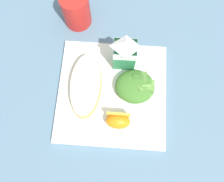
{
  "coord_description": "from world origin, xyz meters",
  "views": [
    {
      "loc": [
        0.01,
        -0.17,
        0.6
      ],
      "look_at": [
        0.0,
        0.0,
        0.03
      ],
      "focal_mm": 37.29,
      "sensor_mm": 36.0,
      "label": 1
    }
  ],
  "objects_px": {
    "cheesy_pizza_bread": "(86,86)",
    "milk_carton": "(125,52)",
    "green_salad_pile": "(135,86)",
    "white_plate": "(112,93)",
    "drinking_red_cup": "(76,10)",
    "orange_wedge_front": "(118,121)"
  },
  "relations": [
    {
      "from": "cheesy_pizza_bread",
      "to": "drinking_red_cup",
      "type": "height_order",
      "value": "drinking_red_cup"
    },
    {
      "from": "white_plate",
      "to": "green_salad_pile",
      "type": "height_order",
      "value": "green_salad_pile"
    },
    {
      "from": "orange_wedge_front",
      "to": "drinking_red_cup",
      "type": "bearing_deg",
      "value": 114.46
    },
    {
      "from": "cheesy_pizza_bread",
      "to": "orange_wedge_front",
      "type": "height_order",
      "value": "orange_wedge_front"
    },
    {
      "from": "white_plate",
      "to": "orange_wedge_front",
      "type": "height_order",
      "value": "orange_wedge_front"
    },
    {
      "from": "orange_wedge_front",
      "to": "cheesy_pizza_bread",
      "type": "bearing_deg",
      "value": 136.06
    },
    {
      "from": "milk_carton",
      "to": "drinking_red_cup",
      "type": "bearing_deg",
      "value": 136.86
    },
    {
      "from": "green_salad_pile",
      "to": "milk_carton",
      "type": "bearing_deg",
      "value": 113.68
    },
    {
      "from": "green_salad_pile",
      "to": "milk_carton",
      "type": "relative_size",
      "value": 0.91
    },
    {
      "from": "cheesy_pizza_bread",
      "to": "milk_carton",
      "type": "relative_size",
      "value": 1.55
    },
    {
      "from": "cheesy_pizza_bread",
      "to": "milk_carton",
      "type": "bearing_deg",
      "value": 40.48
    },
    {
      "from": "drinking_red_cup",
      "to": "white_plate",
      "type": "bearing_deg",
      "value": -62.34
    },
    {
      "from": "white_plate",
      "to": "milk_carton",
      "type": "xyz_separation_m",
      "value": [
        0.03,
        0.09,
        0.07
      ]
    },
    {
      "from": "white_plate",
      "to": "green_salad_pile",
      "type": "xyz_separation_m",
      "value": [
        0.06,
        0.01,
        0.03
      ]
    },
    {
      "from": "orange_wedge_front",
      "to": "drinking_red_cup",
      "type": "height_order",
      "value": "drinking_red_cup"
    },
    {
      "from": "cheesy_pizza_bread",
      "to": "green_salad_pile",
      "type": "bearing_deg",
      "value": 2.81
    },
    {
      "from": "orange_wedge_front",
      "to": "drinking_red_cup",
      "type": "distance_m",
      "value": 0.32
    },
    {
      "from": "drinking_red_cup",
      "to": "cheesy_pizza_bread",
      "type": "bearing_deg",
      "value": -77.48
    },
    {
      "from": "green_salad_pile",
      "to": "drinking_red_cup",
      "type": "relative_size",
      "value": 0.98
    },
    {
      "from": "green_salad_pile",
      "to": "cheesy_pizza_bread",
      "type": "bearing_deg",
      "value": -177.19
    },
    {
      "from": "cheesy_pizza_bread",
      "to": "green_salad_pile",
      "type": "height_order",
      "value": "green_salad_pile"
    },
    {
      "from": "white_plate",
      "to": "cheesy_pizza_bread",
      "type": "xyz_separation_m",
      "value": [
        -0.07,
        0.01,
        0.03
      ]
    }
  ]
}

